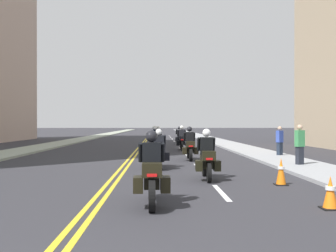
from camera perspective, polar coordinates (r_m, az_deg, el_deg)
ground_plane at (r=49.99m, az=-3.01°, el=-1.75°), size 264.00×264.00×0.00m
sidewalk_left at (r=50.72m, az=-11.26°, el=-1.65°), size 2.49×144.00×0.12m
sidewalk_right at (r=50.31m, az=5.31°, el=-1.67°), size 2.49×144.00×0.12m
centreline_yellow_inner at (r=49.99m, az=-3.15°, el=-1.74°), size 0.12×132.00×0.01m
centreline_yellow_outer at (r=49.99m, az=-2.87°, el=-1.74°), size 0.12×132.00×0.01m
lane_dashes_white at (r=31.03m, az=1.59°, el=-2.98°), size 0.14×56.40×0.01m
motorcycle_0 at (r=8.43m, az=-2.43°, el=-7.28°), size 0.77×2.13×1.63m
motorcycle_1 at (r=12.36m, az=5.73°, el=-4.85°), size 0.77×2.10×1.62m
motorcycle_2 at (r=15.45m, az=-1.33°, el=-3.82°), size 0.78×2.21×1.58m
motorcycle_3 at (r=19.04m, az=3.21°, el=-3.07°), size 0.76×2.20×1.65m
motorcycle_4 at (r=23.05m, az=-2.00°, el=-2.44°), size 0.77×2.31×1.68m
motorcycle_5 at (r=26.19m, az=2.04°, el=-2.12°), size 0.77×2.23×1.67m
motorcycle_6 at (r=29.81m, az=-1.45°, el=-1.82°), size 0.78×2.32×1.63m
motorcycle_7 at (r=33.64m, az=1.68°, el=-1.64°), size 0.78×2.23×1.56m
traffic_cone_0 at (r=11.74m, az=16.30°, el=-6.44°), size 0.36×0.36×0.79m
traffic_cone_1 at (r=8.82m, az=22.77°, el=-9.03°), size 0.38×0.38×0.69m
pedestrian_0 at (r=16.69m, az=18.81°, el=-2.70°), size 0.42×0.35×1.75m
pedestrian_1 at (r=21.49m, az=16.11°, el=-2.17°), size 0.42×0.39×1.65m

